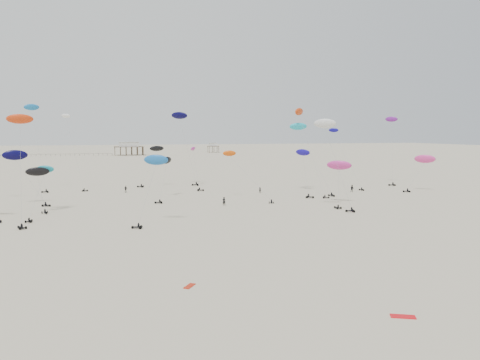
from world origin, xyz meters
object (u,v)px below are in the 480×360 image
object	(u,v)px
pavilion_small	(213,148)
rig_0	(39,178)
rig_4	(304,137)
pavilion_main	(129,149)
rig_9	(152,173)
spectator_0	(224,205)

from	to	relation	value
pavilion_small	rig_0	distance (m)	296.17
rig_0	rig_4	distance (m)	68.35
pavilion_main	rig_4	distance (m)	235.77
rig_4	rig_9	bearing A→B (deg)	29.14
rig_0	rig_9	world-z (taller)	rig_9
pavilion_main	spectator_0	size ratio (longest dim) A/B	9.29
spectator_0	pavilion_small	bearing A→B (deg)	-86.98
pavilion_main	spectator_0	world-z (taller)	pavilion_main
rig_0	spectator_0	world-z (taller)	rig_0
rig_0	rig_4	world-z (taller)	rig_4
pavilion_small	rig_4	bearing A→B (deg)	-97.24
rig_9	pavilion_small	bearing A→B (deg)	-1.05
pavilion_main	rig_4	size ratio (longest dim) A/B	0.99
rig_0	pavilion_small	bearing A→B (deg)	-129.05
pavilion_main	pavilion_small	distance (m)	76.16
rig_0	rig_9	distance (m)	28.31
pavilion_small	spectator_0	bearing A→B (deg)	-102.16
pavilion_main	pavilion_small	world-z (taller)	pavilion_main
spectator_0	rig_0	bearing A→B (deg)	14.20
rig_4	spectator_0	size ratio (longest dim) A/B	9.34
pavilion_main	rig_4	world-z (taller)	rig_4
rig_0	rig_9	bearing A→B (deg)	119.69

